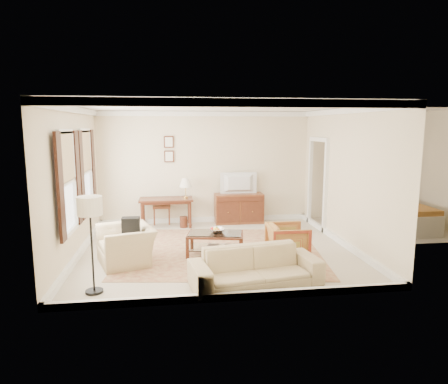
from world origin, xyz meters
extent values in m
cube|color=beige|center=(0.00, 0.00, 0.00)|extent=(5.50, 5.00, 0.01)
cube|color=white|center=(0.00, 0.00, 2.90)|extent=(5.50, 5.00, 0.01)
cube|color=beige|center=(0.00, 2.50, 1.45)|extent=(5.50, 0.01, 2.90)
cube|color=beige|center=(0.00, -2.50, 1.45)|extent=(5.50, 0.01, 2.90)
cube|color=beige|center=(-2.75, 0.00, 1.45)|extent=(0.01, 5.00, 2.90)
cube|color=beige|center=(2.75, 0.00, 1.45)|extent=(0.01, 5.00, 2.90)
cube|color=beige|center=(4.25, 1.15, 0.00)|extent=(3.00, 2.70, 0.01)
cube|color=beige|center=(5.75, 1.15, 1.45)|extent=(0.01, 2.70, 2.90)
cube|color=maroon|center=(0.09, -0.12, 0.01)|extent=(4.31, 3.84, 0.01)
cube|color=#512617|center=(-1.03, 2.07, 0.70)|extent=(1.33, 0.66, 0.05)
cylinder|color=#512617|center=(-1.61, 1.82, 0.34)|extent=(0.07, 0.07, 0.68)
cylinder|color=#512617|center=(-0.44, 1.82, 0.34)|extent=(0.07, 0.07, 0.68)
cylinder|color=#512617|center=(-1.61, 2.32, 0.34)|extent=(0.07, 0.07, 0.68)
cylinder|color=#512617|center=(-0.44, 2.32, 0.34)|extent=(0.07, 0.07, 0.68)
cube|color=brown|center=(0.86, 2.23, 0.39)|extent=(1.26, 0.48, 0.78)
imported|color=black|center=(0.86, 2.21, 1.23)|extent=(0.91, 0.52, 0.12)
cube|color=#512617|center=(-0.06, -0.36, 0.42)|extent=(1.18, 0.84, 0.04)
cube|color=silver|center=(-0.06, -0.36, 0.45)|extent=(1.11, 0.77, 0.01)
cube|color=silver|center=(-0.06, -0.36, 0.15)|extent=(1.09, 0.74, 0.02)
cube|color=#512617|center=(-0.62, -0.53, 0.21)|extent=(0.07, 0.07, 0.42)
cube|color=#512617|center=(0.38, -0.74, 0.21)|extent=(0.07, 0.07, 0.42)
cube|color=#512617|center=(-0.50, 0.03, 0.21)|extent=(0.07, 0.07, 0.42)
cube|color=#512617|center=(0.49, -0.18, 0.21)|extent=(0.07, 0.07, 0.42)
imported|color=silver|center=(-0.02, -0.33, 0.51)|extent=(0.42, 0.42, 0.10)
imported|color=brown|center=(-0.23, -0.30, 0.18)|extent=(0.27, 0.15, 0.38)
imported|color=brown|center=(0.09, -0.37, 0.17)|extent=(0.26, 0.15, 0.38)
imported|color=maroon|center=(1.28, -0.77, 0.37)|extent=(0.69, 0.74, 0.74)
imported|color=#CDBA8A|center=(-1.75, -0.60, 0.46)|extent=(0.99, 1.22, 0.93)
cube|color=black|center=(-1.65, -0.61, 0.71)|extent=(0.35, 0.39, 0.40)
imported|color=#CDBA8A|center=(0.40, -1.96, 0.40)|extent=(2.13, 0.91, 0.81)
cylinder|color=black|center=(-2.11, -1.91, 0.02)|extent=(0.27, 0.27, 0.04)
cylinder|color=black|center=(-2.11, -1.91, 0.64)|extent=(0.03, 0.03, 1.26)
cylinder|color=silver|center=(-2.11, -1.91, 1.36)|extent=(0.37, 0.37, 0.28)
camera|label=1|loc=(-0.93, -7.90, 2.52)|focal=32.00mm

